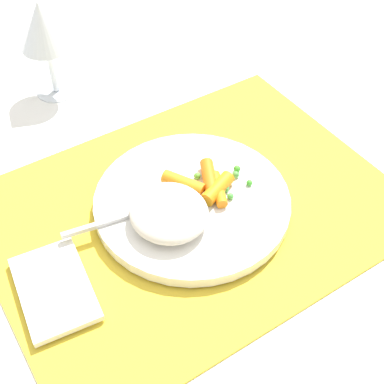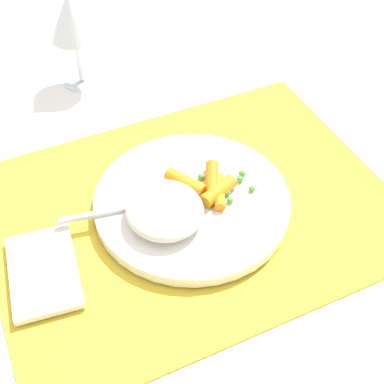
# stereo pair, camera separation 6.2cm
# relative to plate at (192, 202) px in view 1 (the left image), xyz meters

# --- Properties ---
(ground_plane) EXTENTS (2.40, 2.40, 0.00)m
(ground_plane) POSITION_rel_plate_xyz_m (0.00, 0.00, -0.01)
(ground_plane) COLOR white
(placemat) EXTENTS (0.49, 0.37, 0.01)m
(placemat) POSITION_rel_plate_xyz_m (0.00, 0.00, -0.01)
(placemat) COLOR gold
(placemat) RESTS_ON ground_plane
(plate) EXTENTS (0.24, 0.24, 0.01)m
(plate) POSITION_rel_plate_xyz_m (0.00, 0.00, 0.00)
(plate) COLOR white
(plate) RESTS_ON placemat
(rice_mound) EXTENTS (0.09, 0.09, 0.03)m
(rice_mound) POSITION_rel_plate_xyz_m (-0.04, -0.02, 0.02)
(rice_mound) COLOR beige
(rice_mound) RESTS_ON plate
(carrot_portion) EXTENTS (0.07, 0.08, 0.02)m
(carrot_portion) POSITION_rel_plate_xyz_m (0.02, 0.00, 0.02)
(carrot_portion) COLOR orange
(carrot_portion) RESTS_ON plate
(pea_scatter) EXTENTS (0.09, 0.06, 0.01)m
(pea_scatter) POSITION_rel_plate_xyz_m (0.03, -0.01, 0.01)
(pea_scatter) COLOR green
(pea_scatter) RESTS_ON plate
(fork) EXTENTS (0.19, 0.04, 0.01)m
(fork) POSITION_rel_plate_xyz_m (-0.04, 0.01, 0.01)
(fork) COLOR silver
(fork) RESTS_ON plate
(wine_glass) EXTENTS (0.07, 0.07, 0.15)m
(wine_glass) POSITION_rel_plate_xyz_m (-0.04, 0.32, 0.09)
(wine_glass) COLOR silver
(wine_glass) RESTS_ON ground_plane
(napkin) EXTENTS (0.09, 0.12, 0.01)m
(napkin) POSITION_rel_plate_xyz_m (-0.19, -0.02, -0.00)
(napkin) COLOR white
(napkin) RESTS_ON placemat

